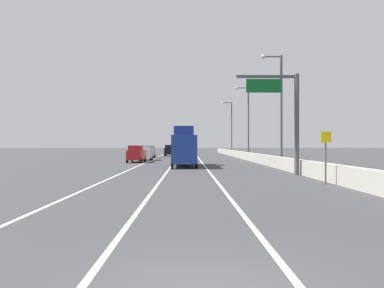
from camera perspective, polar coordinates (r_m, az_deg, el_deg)
name	(u,v)px	position (r m, az deg, el deg)	size (l,w,h in m)	color
ground_plane	(189,157)	(70.00, -0.44, -1.90)	(320.00, 320.00, 0.00)	#38383A
lane_stripe_left	(155,158)	(61.23, -5.56, -2.16)	(0.16, 130.00, 0.00)	silver
lane_stripe_center	(177,158)	(61.03, -2.28, -2.17)	(0.16, 130.00, 0.00)	silver
lane_stripe_right	(199,158)	(61.03, 1.01, -2.17)	(0.16, 130.00, 0.00)	silver
jersey_barrier_right	(259,159)	(46.81, 10.04, -2.15)	(0.60, 120.00, 1.10)	#9E998E
overhead_sign_gantry	(287,111)	(29.10, 14.03, 4.78)	(4.68, 0.36, 7.50)	#47474C
speed_advisory_sign	(326,154)	(22.75, 19.40, -1.36)	(0.60, 0.11, 3.00)	#4C4C51
lamp_post_right_second	(279,103)	(39.06, 12.91, 5.99)	(2.14, 0.44, 11.24)	#4C4C51
lamp_post_right_third	(247,118)	(59.68, 8.22, 3.91)	(2.14, 0.44, 11.24)	#4C4C51
lamp_post_right_fourth	(231,125)	(80.51, 5.79, 2.89)	(2.14, 0.44, 11.24)	#4C4C51
car_blue_0	(176,149)	(100.38, -2.37, -0.76)	(1.80, 4.17, 2.01)	#1E389E
car_green_1	(185,150)	(82.40, -1.00, -0.95)	(1.97, 4.22, 1.92)	#196033
car_white_2	(146,153)	(54.66, -6.97, -1.34)	(1.92, 4.58, 2.08)	white
car_black_3	(169,151)	(72.83, -3.40, -0.98)	(1.90, 4.52, 2.15)	black
car_red_4	(136,154)	(48.52, -8.36, -1.48)	(1.95, 4.70, 2.13)	red
car_silver_5	(149,152)	(64.18, -6.44, -1.16)	(2.01, 4.16, 2.05)	#B7B7BC
box_truck	(184,148)	(39.51, -1.24, -0.53)	(2.62, 9.38, 4.24)	navy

